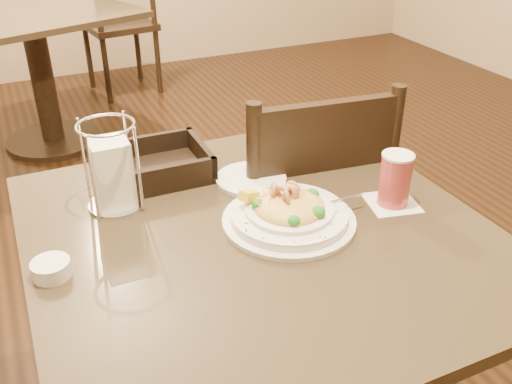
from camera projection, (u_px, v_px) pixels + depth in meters
name	position (u px, v px, depth m)	size (l,w,h in m)	color
main_table	(260.00, 318.00, 1.26)	(0.90, 0.90, 0.74)	black
background_table	(38.00, 55.00, 3.00)	(1.13, 1.13, 0.74)	black
dining_chair_near	(300.00, 224.00, 1.61)	(0.46, 0.46, 0.93)	black
dining_chair_far	(121.00, 19.00, 3.72)	(0.47, 0.47, 0.93)	black
pasta_bowl	(289.00, 212.00, 1.16)	(0.31, 0.28, 0.09)	white
drink_glass	(395.00, 180.00, 1.21)	(0.13, 0.13, 0.12)	white
bread_basket	(157.00, 167.00, 1.34)	(0.24, 0.20, 0.07)	black
napkin_caddy	(112.00, 171.00, 1.19)	(0.12, 0.12, 0.19)	silver
side_plate	(251.00, 179.00, 1.33)	(0.16, 0.16, 0.01)	white
butter_ramekin	(51.00, 269.00, 1.02)	(0.07, 0.07, 0.03)	white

